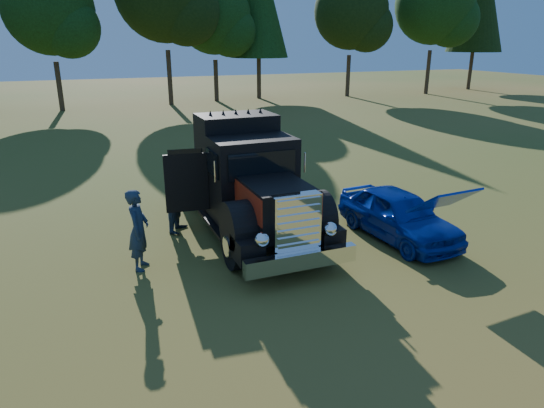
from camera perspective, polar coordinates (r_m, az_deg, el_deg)
The scene contains 5 objects.
ground at distance 10.81m, azimuth -2.51°, elevation -8.14°, with size 120.00×120.00×0.00m, color #2E4F17.
diamond_t_truck at distance 12.75m, azimuth -2.91°, elevation 2.30°, with size 3.38×7.16×3.00m.
hotrod_coupe at distance 12.82m, azimuth 14.67°, elevation -1.18°, with size 1.75×4.12×1.89m.
spectator_near at distance 11.06m, azimuth -15.44°, elevation -2.95°, with size 0.67×0.44×1.85m, color navy.
spectator_far at distance 13.05m, azimuth -10.78°, elevation 0.78°, with size 0.90×0.70×1.86m, color #1C2D43.
Camera 1 is at (-3.17, -9.10, 4.89)m, focal length 32.00 mm.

